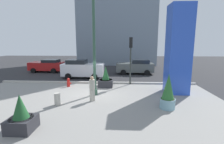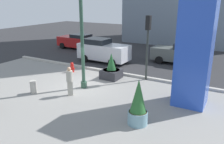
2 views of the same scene
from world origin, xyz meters
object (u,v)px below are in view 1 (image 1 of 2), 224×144
lamp_post (94,45)px  pedestrian_crossing (92,87)px  fire_hydrant (68,82)px  concrete_bollard (57,99)px  art_pillar_blue (178,50)px  traffic_light_far_side (131,53)px  car_intersection (82,69)px  car_curb_west (135,67)px  potted_plant_mid_plaza (21,117)px  potted_plant_near_right (106,80)px  car_passing_lane (47,66)px  potted_plant_near_left (168,93)px

lamp_post → pedestrian_crossing: 2.99m
fire_hydrant → concrete_bollard: same height
art_pillar_blue → traffic_light_far_side: art_pillar_blue is taller
traffic_light_far_side → car_intersection: 5.88m
car_curb_west → car_intersection: size_ratio=1.00×
traffic_light_far_side → car_intersection: (-4.95, 2.57, -1.87)m
lamp_post → potted_plant_mid_plaza: bearing=-115.0°
potted_plant_near_right → fire_hydrant: size_ratio=2.34×
potted_plant_mid_plaza → fire_hydrant: bearing=91.7°
potted_plant_near_right → car_passing_lane: (-8.13, 6.79, 0.23)m
art_pillar_blue → pedestrian_crossing: size_ratio=3.90×
potted_plant_near_right → car_curb_west: potted_plant_near_right is taller
potted_plant_near_right → fire_hydrant: potted_plant_near_right is taller
car_passing_lane → potted_plant_mid_plaza: bearing=-70.2°
potted_plant_mid_plaza → potted_plant_near_right: bearing=68.2°
potted_plant_near_left → car_intersection: bearing=129.7°
fire_hydrant → car_curb_west: size_ratio=0.17×
potted_plant_mid_plaza → potted_plant_near_left: 7.52m
fire_hydrant → car_passing_lane: car_passing_lane is taller
potted_plant_mid_plaza → traffic_light_far_side: traffic_light_far_side is taller
potted_plant_near_right → potted_plant_mid_plaza: 8.07m
car_passing_lane → car_intersection: car_intersection is taller
art_pillar_blue → potted_plant_mid_plaza: bearing=-144.5°
fire_hydrant → car_intersection: 3.74m
car_intersection → pedestrian_crossing: (2.24, -7.14, -0.06)m
potted_plant_mid_plaza → pedestrian_crossing: pedestrian_crossing is taller
potted_plant_mid_plaza → pedestrian_crossing: (2.44, 3.84, 0.28)m
car_intersection → car_passing_lane: bearing=148.1°
car_passing_lane → car_intersection: size_ratio=0.96×
potted_plant_mid_plaza → concrete_bollard: potted_plant_mid_plaza is taller
lamp_post → car_passing_lane: 12.16m
potted_plant_near_right → traffic_light_far_side: size_ratio=0.42×
car_curb_west → car_intersection: 6.42m
potted_plant_near_right → pedestrian_crossing: bearing=-98.7°
art_pillar_blue → car_curb_west: size_ratio=1.46×
car_passing_lane → fire_hydrant: bearing=-54.9°
art_pillar_blue → potted_plant_near_right: 6.24m
potted_plant_near_left → car_curb_west: (-0.90, 10.74, -0.06)m
car_intersection → car_curb_west: bearing=23.6°
concrete_bollard → pedestrian_crossing: 2.24m
concrete_bollard → car_passing_lane: (-5.55, 11.25, 0.45)m
pedestrian_crossing → lamp_post: bearing=91.3°
car_curb_west → lamp_post: bearing=-113.6°
art_pillar_blue → concrete_bollard: (-8.05, -3.01, -2.85)m
lamp_post → car_passing_lane: lamp_post is taller
traffic_light_far_side → pedestrian_crossing: size_ratio=2.54×
traffic_light_far_side → potted_plant_near_left: bearing=-71.9°
art_pillar_blue → car_passing_lane: bearing=148.8°
lamp_post → potted_plant_near_right: (0.59, 2.33, -3.00)m
art_pillar_blue → car_passing_lane: art_pillar_blue is taller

